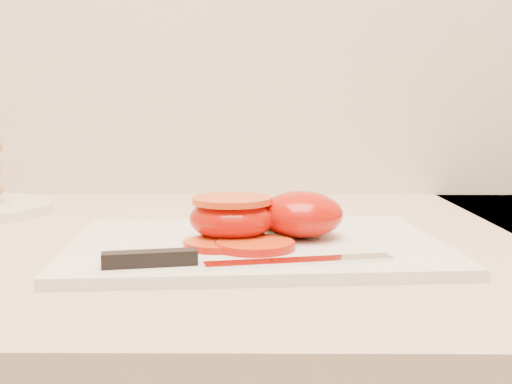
{
  "coord_description": "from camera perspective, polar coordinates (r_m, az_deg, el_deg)",
  "views": [
    {
      "loc": [
        -0.1,
        1.01,
        1.07
      ],
      "look_at": [
        -0.11,
        1.62,
        0.99
      ],
      "focal_mm": 45.0,
      "sensor_mm": 36.0,
      "label": 1
    }
  ],
  "objects": [
    {
      "name": "tomato_slice_0",
      "position": [
        0.57,
        -0.08,
        -4.73
      ],
      "size": [
        0.07,
        0.07,
        0.01
      ],
      "primitive_type": "cylinder",
      "color": "#DB4316",
      "rests_on": "cutting_board"
    },
    {
      "name": "knife",
      "position": [
        0.52,
        -4.17,
        -6.01
      ],
      "size": [
        0.24,
        0.05,
        0.01
      ],
      "rotation": [
        0.0,
        0.0,
        0.21
      ],
      "color": "silver",
      "rests_on": "cutting_board"
    },
    {
      "name": "lettuce_leaf_0",
      "position": [
        0.68,
        1.92,
        -2.03
      ],
      "size": [
        0.13,
        0.12,
        0.02
      ],
      "primitive_type": "ellipsoid",
      "rotation": [
        0.0,
        0.0,
        0.49
      ],
      "color": "#6EB830",
      "rests_on": "cutting_board"
    },
    {
      "name": "tomato_slice_1",
      "position": [
        0.58,
        -3.36,
        -4.63
      ],
      "size": [
        0.06,
        0.06,
        0.01
      ],
      "primitive_type": "cylinder",
      "color": "#DB4316",
      "rests_on": "cutting_board"
    },
    {
      "name": "tomato_half_dome",
      "position": [
        0.62,
        4.03,
        -1.99
      ],
      "size": [
        0.08,
        0.08,
        0.04
      ],
      "primitive_type": "ellipsoid",
      "color": "#C50A00",
      "rests_on": "cutting_board"
    },
    {
      "name": "tomato_half_cut",
      "position": [
        0.61,
        -2.15,
        -2.18
      ],
      "size": [
        0.08,
        0.08,
        0.04
      ],
      "color": "#C50A00",
      "rests_on": "cutting_board"
    },
    {
      "name": "cutting_board",
      "position": [
        0.61,
        -0.01,
        -4.79
      ],
      "size": [
        0.37,
        0.28,
        0.01
      ],
      "primitive_type": "cube",
      "rotation": [
        0.0,
        0.0,
        0.08
      ],
      "color": "silver",
      "rests_on": "counter"
    }
  ]
}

